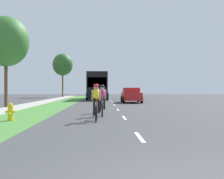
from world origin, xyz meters
TOP-DOWN VIEW (x-y plane):
  - ground_plane at (0.00, 20.00)m, footprint 120.00×120.00m
  - grass_verge at (-4.99, 20.00)m, footprint 2.75×70.00m
  - sidewalk_concrete at (-7.27, 20.00)m, footprint 1.80×70.00m
  - lane_markings_center at (0.00, 24.00)m, footprint 0.12×52.20m
  - fire_hydrant_yellow at (-4.99, 8.84)m, footprint 0.44×0.38m
  - cyclist_lead at (-1.30, 8.67)m, footprint 0.42×1.72m
  - cyclist_trailing at (-1.04, 10.88)m, footprint 0.42×1.72m
  - cyclist_distant at (-1.03, 13.02)m, footprint 0.42×1.72m
  - sedan_red at (1.92, 25.82)m, footprint 1.98×4.30m
  - bus_black at (-1.63, 36.03)m, footprint 2.78×11.60m
  - street_tree_near at (-8.12, 17.90)m, footprint 3.35×3.35m
  - street_tree_far at (-7.76, 46.34)m, footprint 3.42×3.42m

SIDE VIEW (x-z plane):
  - ground_plane at x=0.00m, z-range 0.00..0.00m
  - grass_verge at x=-4.99m, z-range 0.00..0.01m
  - lane_markings_center at x=0.00m, z-range 0.00..0.01m
  - sidewalk_concrete at x=-7.27m, z-range -0.05..0.06m
  - fire_hydrant_yellow at x=-4.99m, z-range -0.01..0.75m
  - sedan_red at x=1.92m, z-range 0.01..1.53m
  - cyclist_lead at x=-1.30m, z-range 0.02..1.60m
  - cyclist_trailing at x=-1.04m, z-range 0.02..1.60m
  - cyclist_distant at x=-1.03m, z-range 0.02..1.60m
  - bus_black at x=-1.63m, z-range 0.24..3.72m
  - street_tree_near at x=-8.12m, z-range 1.50..8.23m
  - street_tree_far at x=-7.76m, z-range 1.84..9.31m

